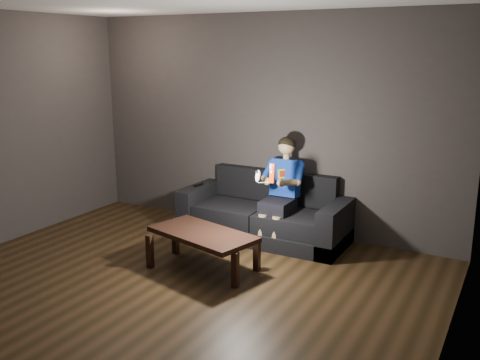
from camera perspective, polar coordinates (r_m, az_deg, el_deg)
The scene contains 9 objects.
floor at distance 5.07m, azimuth -10.17°, elevation -12.91°, with size 5.00×5.00×0.00m, color black.
back_wall at distance 6.72m, azimuth 2.76°, elevation 5.99°, with size 5.00×0.04×2.70m, color #393531.
right_wall at distance 3.63m, azimuth 21.37°, elevation -1.65°, with size 0.04×5.00×2.70m, color #393531.
sofa at distance 6.58m, azimuth 2.71°, elevation -3.96°, with size 2.04×0.88×0.79m.
child at distance 6.32m, azimuth 4.47°, elevation -0.38°, with size 0.50×0.61×1.22m.
wii_remote_red at distance 5.81m, azimuth 3.45°, elevation 0.72°, with size 0.07×0.09×0.22m.
nunchuk_white at distance 5.90m, azimuth 1.91°, elevation 0.42°, with size 0.07×0.09×0.15m.
wii_remote_black at distance 6.86m, azimuth -4.44°, elevation -0.51°, with size 0.04×0.15×0.03m.
coffee_table at distance 5.61m, azimuth -4.00°, elevation -6.07°, with size 1.24×0.83×0.41m.
Camera 1 is at (2.90, -3.50, 2.26)m, focal length 40.00 mm.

